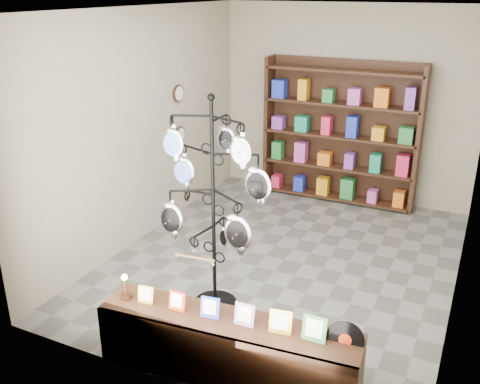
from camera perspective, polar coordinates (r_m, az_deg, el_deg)
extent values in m
plane|color=slate|center=(6.81, 4.75, -7.21)|extent=(5.00, 5.00, 0.00)
plane|color=#A99F88|center=(8.55, 11.19, 9.16)|extent=(4.00, 0.00, 4.00)
plane|color=#A99F88|center=(4.13, -7.28, -3.82)|extent=(4.00, 0.00, 4.00)
plane|color=#A99F88|center=(7.15, -10.10, 6.88)|extent=(0.00, 5.00, 5.00)
plane|color=#A99F88|center=(5.88, 23.71, 2.24)|extent=(0.00, 5.00, 5.00)
plane|color=white|center=(5.99, 5.66, 18.90)|extent=(5.00, 5.00, 0.00)
cylinder|color=black|center=(5.92, -2.67, -11.74)|extent=(0.48, 0.48, 0.03)
cylinder|color=black|center=(5.40, -2.86, -1.87)|extent=(0.04, 0.04, 2.24)
sphere|color=black|center=(5.06, -3.10, 10.09)|extent=(0.07, 0.07, 0.07)
ellipsoid|color=silver|center=(5.76, -1.73, -4.84)|extent=(0.12, 0.04, 0.23)
cube|color=#A98346|center=(5.35, -4.86, -6.97)|extent=(0.43, 0.06, 0.04)
cube|color=black|center=(4.85, -1.34, -16.30)|extent=(2.33, 0.67, 0.56)
cube|color=gold|center=(4.94, -10.01, -10.74)|extent=(0.15, 0.06, 0.17)
cube|color=red|center=(4.80, -6.71, -11.47)|extent=(0.16, 0.07, 0.18)
cube|color=#263FA5|center=(4.68, -3.21, -12.21)|extent=(0.17, 0.07, 0.19)
cube|color=#E54C33|center=(4.58, 0.48, -12.94)|extent=(0.18, 0.07, 0.20)
cube|color=gold|center=(4.50, 4.35, -13.64)|extent=(0.19, 0.08, 0.21)
cube|color=#337233|center=(4.44, 7.95, -14.24)|extent=(0.20, 0.08, 0.22)
cylinder|color=black|center=(4.50, 11.15, -15.20)|extent=(0.32, 0.10, 0.31)
cylinder|color=red|center=(4.49, 11.14, -15.22)|extent=(0.11, 0.04, 0.10)
cylinder|color=#452713|center=(5.07, -12.05, -10.82)|extent=(0.10, 0.10, 0.04)
cylinder|color=#452713|center=(5.02, -12.13, -9.91)|extent=(0.02, 0.02, 0.15)
sphere|color=#FFBF59|center=(4.97, -12.22, -8.87)|extent=(0.06, 0.06, 0.06)
cube|color=black|center=(8.59, 10.89, 6.48)|extent=(2.40, 0.04, 2.20)
cube|color=black|center=(8.80, 3.15, 7.19)|extent=(0.06, 0.36, 2.20)
cube|color=black|center=(8.23, 18.55, 5.10)|extent=(0.06, 0.36, 2.20)
cube|color=black|center=(8.76, 10.14, -0.40)|extent=(2.36, 0.36, 0.04)
cube|color=black|center=(8.59, 10.36, 2.70)|extent=(2.36, 0.36, 0.03)
cube|color=black|center=(8.45, 10.58, 5.91)|extent=(2.36, 0.36, 0.04)
cube|color=black|center=(8.34, 10.81, 9.22)|extent=(2.36, 0.36, 0.04)
cube|color=black|center=(8.25, 11.05, 12.62)|extent=(2.36, 0.36, 0.04)
cylinder|color=black|center=(7.72, -6.60, 10.40)|extent=(0.03, 0.24, 0.24)
cylinder|color=black|center=(7.85, -6.42, 6.10)|extent=(0.03, 0.24, 0.24)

